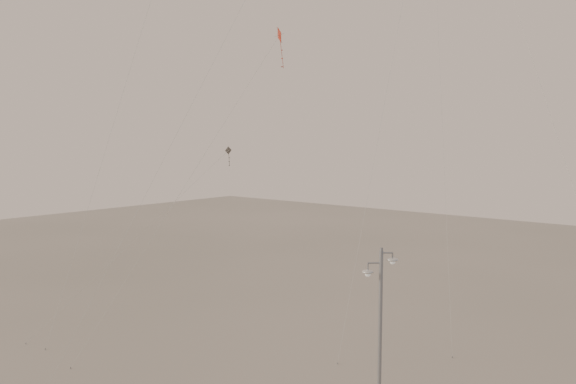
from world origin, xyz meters
The scene contains 4 objects.
street_lamp centered at (4.53, 6.37, 4.43)m, with size 1.34×1.25×8.30m.
kite_3 centered at (-4.31, 5.74, 14.33)m, with size 10.81×6.55×18.82m.
kite_4 centered at (8.53, 10.94, 18.86)m, with size 10.60×7.75×25.70m.
kite_6 centered at (-14.21, 10.46, 9.07)m, with size 6.00×13.01×12.67m.
Camera 1 is at (17.02, -15.20, 12.97)m, focal length 35.00 mm.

